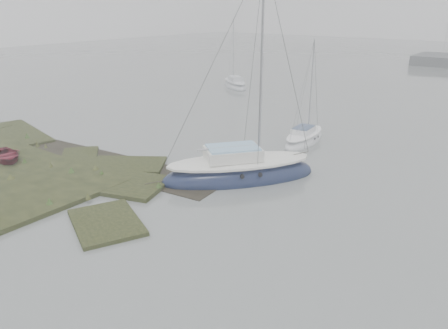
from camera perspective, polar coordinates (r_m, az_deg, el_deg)
The scene contains 6 objects.
ground at distance 43.38m, azimuth 18.04°, elevation 7.99°, with size 160.00×160.00×0.00m, color slate.
sailboat_main at distance 22.37m, azimuth 1.96°, elevation -1.02°, with size 7.04×7.93×11.33m.
sailboat_white at distance 28.87m, azimuth 10.41°, elevation 3.30°, with size 2.05×5.04×6.94m.
sailboat_far_a at distance 48.04m, azimuth 1.44°, elevation 10.35°, with size 5.34×4.62×7.56m.
sailboat_far_c at distance 75.80m, azimuth 26.98°, elevation 11.83°, with size 4.71×2.25×6.39m.
dinghy at distance 27.24m, azimuth -26.66°, elevation 1.07°, with size 2.04×2.86×0.59m, color maroon.
Camera 1 is at (13.95, -10.20, 8.44)m, focal length 35.00 mm.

